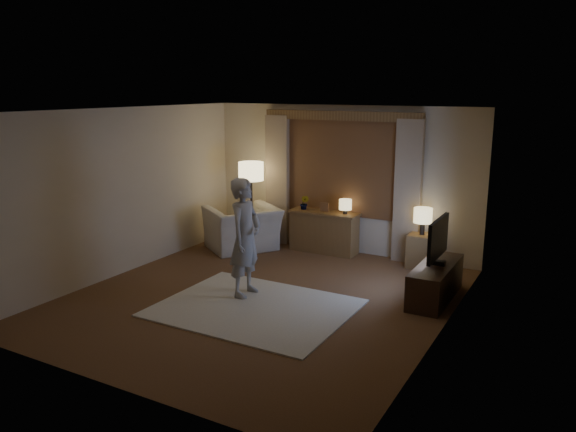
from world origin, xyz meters
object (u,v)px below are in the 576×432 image
Objects in this scene: sideboard at (324,233)px; armchair at (243,228)px; side_table at (421,251)px; person at (245,237)px; tv_stand at (435,282)px.

sideboard is 1.00× the size of armchair.
sideboard is at bearing 178.39° from side_table.
side_table is 0.33× the size of person.
tv_stand is 0.84× the size of person.
tv_stand is at bearing -65.91° from side_table.
side_table is at bearing -1.61° from sideboard.
side_table reaches higher than tv_stand.
armchair is at bearing 168.50° from tv_stand.
side_table is at bearing 133.50° from armchair.
armchair is 2.15× the size of side_table.
person is (1.33, -1.93, 0.47)m from armchair.
sideboard is 1.48m from armchair.
person is at bearing -153.71° from tv_stand.
sideboard reaches higher than tv_stand.
person reaches higher than side_table.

